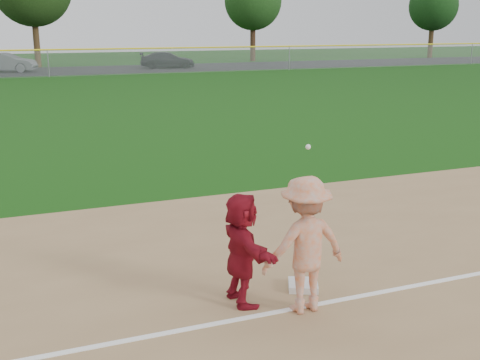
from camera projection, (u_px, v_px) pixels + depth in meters
name	position (u px, v px, depth m)	size (l,w,h in m)	color
ground	(277.00, 286.00, 9.07)	(160.00, 160.00, 0.00)	#13430D
foul_line	(301.00, 307.00, 8.35)	(60.00, 0.10, 0.01)	white
parking_asphalt	(43.00, 71.00, 50.41)	(120.00, 10.00, 0.01)	black
first_base	(303.00, 285.00, 8.95)	(0.43, 0.43, 0.10)	silver
base_runner	(242.00, 249.00, 8.32)	(1.49, 0.47, 1.61)	maroon
car_mid	(6.00, 63.00, 49.28)	(1.64, 4.72, 1.55)	#5A5D62
car_right	(167.00, 60.00, 53.91)	(1.99, 4.89, 1.42)	black
first_base_play	(305.00, 245.00, 8.08)	(1.24, 0.74, 2.24)	#B0B0B3
outfield_fence	(47.00, 50.00, 44.52)	(110.00, 0.12, 110.00)	#999EA0
tree_3	(253.00, 1.00, 62.88)	(6.00, 6.00, 9.19)	#362113
tree_4	(433.00, 6.00, 69.43)	(5.60, 5.60, 8.67)	#3A2915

